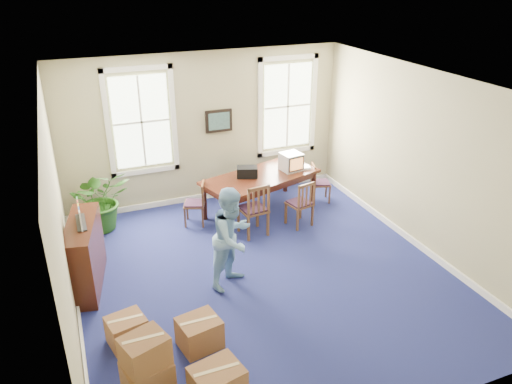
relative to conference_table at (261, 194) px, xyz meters
name	(u,v)px	position (x,y,z in m)	size (l,w,h in m)	color
floor	(264,274)	(-0.84, -2.18, -0.41)	(6.50, 6.50, 0.00)	navy
ceiling	(265,85)	(-0.84, -2.18, 2.79)	(6.50, 6.50, 0.00)	white
wall_back	(205,129)	(-0.84, 1.07, 1.19)	(6.50, 6.50, 0.00)	tan
wall_front	(390,311)	(-0.84, -5.43, 1.19)	(6.50, 6.50, 0.00)	tan
wall_left	(59,221)	(-3.84, -2.18, 1.19)	(6.50, 6.50, 0.00)	tan
wall_right	(422,161)	(2.16, -2.18, 1.19)	(6.50, 6.50, 0.00)	tan
baseboard_back	(208,196)	(-0.84, 1.04, -0.35)	(6.00, 0.04, 0.12)	white
baseboard_left	(79,313)	(-3.81, -2.18, -0.35)	(0.04, 6.50, 0.12)	white
baseboard_right	(409,238)	(2.13, -2.18, -0.35)	(0.04, 6.50, 0.12)	white
window_left	(141,122)	(-2.14, 1.05, 1.49)	(1.40, 0.12, 2.20)	white
window_right	(287,106)	(1.06, 1.05, 1.49)	(1.40, 0.12, 2.20)	white
wall_picture	(219,121)	(-0.54, 1.02, 1.34)	(0.58, 0.06, 0.48)	black
conference_table	(261,194)	(0.00, 0.00, 0.00)	(2.40, 1.09, 0.82)	#3E190E
crt_tv	(291,162)	(0.71, 0.05, 0.59)	(0.40, 0.44, 0.37)	#B7B7BC
game_console	(306,167)	(1.04, 0.00, 0.43)	(0.16, 0.20, 0.05)	white
equipment_bag	(247,172)	(-0.27, 0.05, 0.51)	(0.42, 0.27, 0.21)	black
chair_near_left	(253,208)	(-0.49, -0.82, 0.13)	(0.48, 0.48, 1.08)	brown
chair_near_right	(299,203)	(0.49, -0.82, 0.07)	(0.43, 0.43, 0.96)	brown
chair_end_left	(194,203)	(-1.42, 0.00, 0.04)	(0.40, 0.40, 0.89)	brown
chair_end_right	(321,183)	(1.42, 0.00, 0.02)	(0.39, 0.39, 0.86)	brown
man	(233,237)	(-1.38, -2.21, 0.43)	(0.82, 0.64, 1.68)	#76A5CC
credenza	(85,254)	(-3.59, -1.39, 0.17)	(0.42, 1.47, 1.15)	#3E190E
brochure_rack	(79,212)	(-3.56, -1.39, 0.91)	(0.14, 0.78, 0.34)	#99999E
potted_plant	(101,199)	(-3.14, 0.48, 0.21)	(1.12, 0.98, 1.25)	#1D4A11
cardboard_boxes	(162,353)	(-2.90, -3.87, 0.02)	(1.49, 1.49, 0.85)	brown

